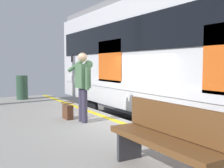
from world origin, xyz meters
TOP-DOWN VIEW (x-y plane):
  - ground_plane at (0.00, 0.00)m, footprint 23.64×23.64m
  - platform at (0.00, 2.48)m, footprint 12.58×4.96m
  - safety_line at (0.00, 0.30)m, footprint 12.33×0.16m
  - track_rail_near at (0.00, -1.16)m, footprint 16.36×0.08m
  - track_rail_far at (0.00, -2.60)m, footprint 16.36×0.08m
  - train_carriage at (-0.58, -1.88)m, footprint 12.41×2.82m
  - passenger at (0.23, 1.03)m, footprint 0.57×0.55m
  - handbag at (0.76, 1.23)m, footprint 0.37×0.33m
  - bench at (-3.11, 1.42)m, footprint 1.74×0.44m
  - trash_bin at (5.26, 1.43)m, footprint 0.43×0.43m

SIDE VIEW (x-z plane):
  - ground_plane at x=0.00m, z-range 0.00..0.00m
  - track_rail_near at x=0.00m, z-range 0.00..0.16m
  - track_rail_far at x=0.00m, z-range 0.00..0.16m
  - platform at x=0.00m, z-range 0.00..0.87m
  - safety_line at x=0.00m, z-range 0.87..0.88m
  - handbag at x=0.76m, z-range 0.86..1.29m
  - trash_bin at x=5.26m, z-range 0.87..1.81m
  - bench at x=-3.11m, z-range 0.92..1.82m
  - passenger at x=0.23m, z-range 1.02..2.69m
  - train_carriage at x=-0.58m, z-range 0.54..4.69m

